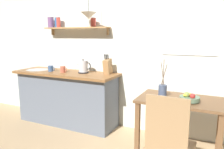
{
  "coord_description": "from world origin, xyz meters",
  "views": [
    {
      "loc": [
        1.31,
        -2.71,
        1.54
      ],
      "look_at": [
        -0.1,
        0.25,
        0.95
      ],
      "focal_mm": 35.53,
      "sensor_mm": 36.0,
      "label": 1
    }
  ],
  "objects_px": {
    "dining_chair_near": "(168,141)",
    "coffee_mug_spare": "(63,69)",
    "knife_block": "(108,66)",
    "electric_kettle": "(83,67)",
    "coffee_mug_by_sink": "(51,68)",
    "dining_table": "(180,109)",
    "fruit_bowl": "(189,98)",
    "twig_vase": "(163,90)",
    "pendant_lamp": "(89,15)"
  },
  "relations": [
    {
      "from": "pendant_lamp",
      "to": "coffee_mug_spare",
      "type": "bearing_deg",
      "value": -177.15
    },
    {
      "from": "dining_chair_near",
      "to": "fruit_bowl",
      "type": "xyz_separation_m",
      "value": [
        0.1,
        0.66,
        0.26
      ]
    },
    {
      "from": "dining_table",
      "to": "coffee_mug_by_sink",
      "type": "height_order",
      "value": "coffee_mug_by_sink"
    },
    {
      "from": "knife_block",
      "to": "electric_kettle",
      "type": "bearing_deg",
      "value": -171.88
    },
    {
      "from": "coffee_mug_spare",
      "to": "electric_kettle",
      "type": "bearing_deg",
      "value": 17.66
    },
    {
      "from": "coffee_mug_spare",
      "to": "pendant_lamp",
      "type": "height_order",
      "value": "pendant_lamp"
    },
    {
      "from": "pendant_lamp",
      "to": "dining_chair_near",
      "type": "bearing_deg",
      "value": -34.24
    },
    {
      "from": "dining_table",
      "to": "coffee_mug_spare",
      "type": "relative_size",
      "value": 7.8
    },
    {
      "from": "twig_vase",
      "to": "pendant_lamp",
      "type": "xyz_separation_m",
      "value": [
        -1.22,
        0.24,
        0.98
      ]
    },
    {
      "from": "dining_chair_near",
      "to": "coffee_mug_by_sink",
      "type": "bearing_deg",
      "value": 156.43
    },
    {
      "from": "twig_vase",
      "to": "pendant_lamp",
      "type": "relative_size",
      "value": 0.93
    },
    {
      "from": "dining_table",
      "to": "coffee_mug_spare",
      "type": "height_order",
      "value": "coffee_mug_spare"
    },
    {
      "from": "dining_chair_near",
      "to": "coffee_mug_spare",
      "type": "bearing_deg",
      "value": 153.78
    },
    {
      "from": "coffee_mug_by_sink",
      "to": "knife_block",
      "type": "bearing_deg",
      "value": 9.07
    },
    {
      "from": "knife_block",
      "to": "coffee_mug_by_sink",
      "type": "distance_m",
      "value": 1.03
    },
    {
      "from": "dining_chair_near",
      "to": "coffee_mug_by_sink",
      "type": "relative_size",
      "value": 7.64
    },
    {
      "from": "dining_chair_near",
      "to": "knife_block",
      "type": "relative_size",
      "value": 3.12
    },
    {
      "from": "electric_kettle",
      "to": "dining_table",
      "type": "bearing_deg",
      "value": -11.62
    },
    {
      "from": "dining_chair_near",
      "to": "pendant_lamp",
      "type": "height_order",
      "value": "pendant_lamp"
    },
    {
      "from": "fruit_bowl",
      "to": "knife_block",
      "type": "distance_m",
      "value": 1.41
    },
    {
      "from": "knife_block",
      "to": "coffee_mug_spare",
      "type": "xyz_separation_m",
      "value": [
        -0.75,
        -0.17,
        -0.08
      ]
    },
    {
      "from": "coffee_mug_by_sink",
      "to": "coffee_mug_spare",
      "type": "relative_size",
      "value": 1.01
    },
    {
      "from": "knife_block",
      "to": "coffee_mug_by_sink",
      "type": "relative_size",
      "value": 2.45
    },
    {
      "from": "electric_kettle",
      "to": "coffee_mug_spare",
      "type": "xyz_separation_m",
      "value": [
        -0.34,
        -0.11,
        -0.05
      ]
    },
    {
      "from": "electric_kettle",
      "to": "coffee_mug_spare",
      "type": "relative_size",
      "value": 1.98
    },
    {
      "from": "twig_vase",
      "to": "electric_kettle",
      "type": "relative_size",
      "value": 1.84
    },
    {
      "from": "dining_chair_near",
      "to": "coffee_mug_spare",
      "type": "relative_size",
      "value": 7.75
    },
    {
      "from": "coffee_mug_spare",
      "to": "twig_vase",
      "type": "bearing_deg",
      "value": -7.11
    },
    {
      "from": "dining_chair_near",
      "to": "coffee_mug_by_sink",
      "type": "distance_m",
      "value": 2.46
    },
    {
      "from": "dining_chair_near",
      "to": "knife_block",
      "type": "bearing_deg",
      "value": 136.85
    },
    {
      "from": "knife_block",
      "to": "coffee_mug_spare",
      "type": "height_order",
      "value": "knife_block"
    },
    {
      "from": "dining_table",
      "to": "fruit_bowl",
      "type": "xyz_separation_m",
      "value": [
        0.11,
        -0.08,
        0.18
      ]
    },
    {
      "from": "dining_table",
      "to": "coffee_mug_spare",
      "type": "bearing_deg",
      "value": 173.42
    },
    {
      "from": "dining_table",
      "to": "electric_kettle",
      "type": "height_order",
      "value": "electric_kettle"
    },
    {
      "from": "coffee_mug_spare",
      "to": "pendant_lamp",
      "type": "bearing_deg",
      "value": 2.85
    },
    {
      "from": "twig_vase",
      "to": "coffee_mug_spare",
      "type": "bearing_deg",
      "value": 172.89
    },
    {
      "from": "fruit_bowl",
      "to": "coffee_mug_by_sink",
      "type": "bearing_deg",
      "value": 172.37
    },
    {
      "from": "electric_kettle",
      "to": "coffee_mug_by_sink",
      "type": "relative_size",
      "value": 1.95
    },
    {
      "from": "fruit_bowl",
      "to": "electric_kettle",
      "type": "distance_m",
      "value": 1.78
    },
    {
      "from": "coffee_mug_by_sink",
      "to": "coffee_mug_spare",
      "type": "xyz_separation_m",
      "value": [
        0.26,
        -0.0,
        0.0
      ]
    },
    {
      "from": "dining_chair_near",
      "to": "coffee_mug_spare",
      "type": "height_order",
      "value": "coffee_mug_spare"
    },
    {
      "from": "dining_table",
      "to": "electric_kettle",
      "type": "distance_m",
      "value": 1.69
    },
    {
      "from": "twig_vase",
      "to": "coffee_mug_spare",
      "type": "height_order",
      "value": "twig_vase"
    },
    {
      "from": "knife_block",
      "to": "dining_chair_near",
      "type": "bearing_deg",
      "value": -43.15
    },
    {
      "from": "electric_kettle",
      "to": "coffee_mug_by_sink",
      "type": "height_order",
      "value": "electric_kettle"
    },
    {
      "from": "twig_vase",
      "to": "coffee_mug_by_sink",
      "type": "bearing_deg",
      "value": 173.7
    },
    {
      "from": "twig_vase",
      "to": "electric_kettle",
      "type": "height_order",
      "value": "twig_vase"
    },
    {
      "from": "dining_table",
      "to": "knife_block",
      "type": "height_order",
      "value": "knife_block"
    },
    {
      "from": "dining_table",
      "to": "dining_chair_near",
      "type": "relative_size",
      "value": 1.01
    },
    {
      "from": "twig_vase",
      "to": "coffee_mug_by_sink",
      "type": "xyz_separation_m",
      "value": [
        -1.98,
        0.22,
        0.12
      ]
    }
  ]
}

